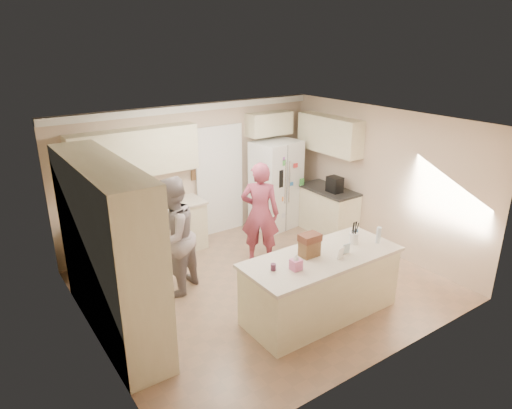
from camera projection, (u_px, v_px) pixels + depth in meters
floor at (263, 286)px, 7.30m from camera, size 5.20×4.60×0.02m
ceiling at (264, 122)px, 6.39m from camera, size 5.20×4.60×0.02m
wall_back at (193, 173)px, 8.63m from camera, size 5.20×0.02×2.60m
wall_front at (385, 270)px, 5.07m from camera, size 5.20×0.02×2.60m
wall_left at (87, 254)px, 5.46m from camera, size 0.02×4.60×2.60m
wall_right at (381, 180)px, 8.24m from camera, size 0.02×4.60×2.60m
crown_back at (191, 108)px, 8.16m from camera, size 5.20×0.08×0.12m
pantry_bank at (108, 251)px, 5.82m from camera, size 0.60×2.60×2.35m
back_base_cab at (145, 235)px, 8.08m from camera, size 2.20×0.60×0.88m
back_countertop at (143, 211)px, 7.91m from camera, size 2.24×0.63×0.04m
back_upper_cab at (135, 153)px, 7.66m from camera, size 2.20×0.35×0.80m
doorway_opening at (219, 182)px, 8.99m from camera, size 0.90×0.06×2.10m
doorway_casing at (220, 182)px, 8.96m from camera, size 1.02×0.03×2.22m
wall_frame_upper at (194, 161)px, 8.52m from camera, size 0.15×0.02×0.20m
wall_frame_lower at (195, 175)px, 8.62m from camera, size 0.15×0.02×0.20m
refrigerator at (276, 185)px, 9.27m from camera, size 0.98×0.81×1.80m
fridge_seam at (287, 189)px, 9.00m from camera, size 0.02×0.02×1.78m
fridge_dispenser at (278, 179)px, 8.78m from camera, size 0.22×0.03×0.35m
fridge_handle_l at (285, 183)px, 8.91m from camera, size 0.02×0.02×0.85m
fridge_handle_r at (289, 182)px, 8.96m from camera, size 0.02×0.02×0.85m
over_fridge_cab at (269, 124)px, 9.09m from camera, size 0.95×0.35×0.45m
right_base_cab at (328, 211)px, 9.14m from camera, size 0.60×1.20×0.88m
right_countertop at (329, 190)px, 8.98m from camera, size 0.63×1.24×0.04m
right_upper_cab at (330, 134)px, 8.84m from camera, size 0.35×1.50×0.70m
coffee_maker at (335, 184)px, 8.74m from camera, size 0.22×0.28×0.30m
island_base at (320, 287)px, 6.41m from camera, size 2.20×0.90×0.88m
island_top at (322, 257)px, 6.25m from camera, size 2.28×0.96×0.05m
utensil_crock at (354, 238)px, 6.60m from camera, size 0.13×0.13×0.15m
tissue_box at (296, 265)px, 5.84m from camera, size 0.13×0.13×0.14m
tissue_plume at (296, 257)px, 5.80m from camera, size 0.08×0.08×0.08m
dollhouse_body at (309, 248)px, 6.20m from camera, size 0.26×0.18×0.22m
dollhouse_roof at (310, 238)px, 6.14m from camera, size 0.28×0.20×0.10m
jam_jar at (273, 267)px, 5.83m from camera, size 0.07×0.07×0.09m
greeting_card_a at (341, 253)px, 6.13m from camera, size 0.12×0.06×0.16m
greeting_card_b at (346, 249)px, 6.25m from camera, size 0.12×0.05×0.16m
water_bottle at (379, 235)px, 6.59m from camera, size 0.07×0.07×0.24m
shaker_salt at (353, 233)px, 6.83m from camera, size 0.05×0.05×0.09m
shaker_pepper at (356, 232)px, 6.87m from camera, size 0.05×0.05×0.09m
teen_boy at (172, 237)px, 6.82m from camera, size 1.14×1.08×1.85m
teen_girl at (260, 213)px, 7.77m from camera, size 0.78×0.76×1.81m
fridge_magnets at (287, 190)px, 8.99m from camera, size 0.76×0.02×1.44m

